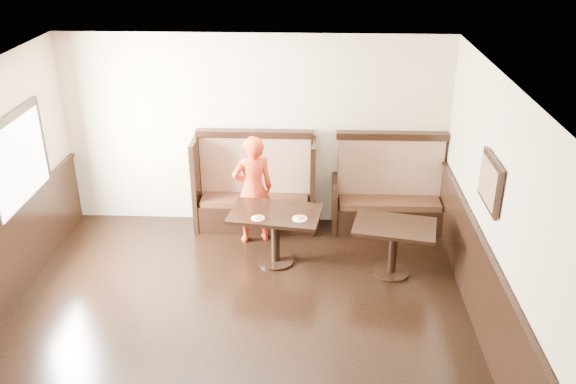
# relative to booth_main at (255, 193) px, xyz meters

# --- Properties ---
(ground) EXTENTS (7.00, 7.00, 0.00)m
(ground) POSITION_rel_booth_main_xyz_m (0.00, -3.30, -0.53)
(ground) COLOR black
(ground) RESTS_ON ground
(room_shell) EXTENTS (7.00, 7.00, 7.00)m
(room_shell) POSITION_rel_booth_main_xyz_m (-0.30, -3.01, 0.14)
(room_shell) COLOR #C1AF8B
(room_shell) RESTS_ON ground
(booth_main) EXTENTS (1.75, 0.72, 1.45)m
(booth_main) POSITION_rel_booth_main_xyz_m (0.00, 0.00, 0.00)
(booth_main) COLOR black
(booth_main) RESTS_ON ground
(booth_neighbor) EXTENTS (1.65, 0.72, 1.45)m
(booth_neighbor) POSITION_rel_booth_main_xyz_m (1.95, -0.00, -0.05)
(booth_neighbor) COLOR black
(booth_neighbor) RESTS_ON ground
(table_main) EXTENTS (1.25, 0.88, 0.74)m
(table_main) POSITION_rel_booth_main_xyz_m (0.36, -1.02, 0.04)
(table_main) COLOR black
(table_main) RESTS_ON ground
(table_neighbor) EXTENTS (1.13, 0.85, 0.71)m
(table_neighbor) POSITION_rel_booth_main_xyz_m (1.88, -1.24, 0.00)
(table_neighbor) COLOR black
(table_neighbor) RESTS_ON ground
(child) EXTENTS (0.66, 0.54, 1.57)m
(child) POSITION_rel_booth_main_xyz_m (0.02, -0.45, 0.26)
(child) COLOR red
(child) RESTS_ON ground
(pizza_plate_left) EXTENTS (0.17, 0.17, 0.03)m
(pizza_plate_left) POSITION_rel_booth_main_xyz_m (0.15, -1.20, 0.23)
(pizza_plate_left) COLOR white
(pizza_plate_left) RESTS_ON table_main
(pizza_plate_right) EXTENTS (0.19, 0.19, 0.03)m
(pizza_plate_right) POSITION_rel_booth_main_xyz_m (0.68, -1.19, 0.23)
(pizza_plate_right) COLOR white
(pizza_plate_right) RESTS_ON table_main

